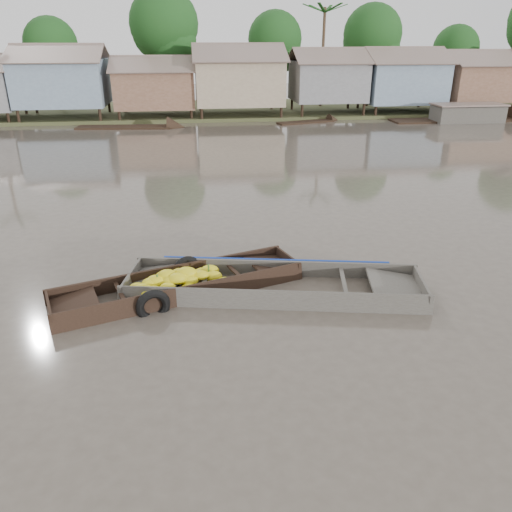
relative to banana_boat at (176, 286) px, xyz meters
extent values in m
plane|color=#4E453C|center=(1.72, -0.46, -0.19)|extent=(120.00, 120.00, 0.00)
cube|color=#384723|center=(1.72, 32.54, -0.19)|extent=(120.00, 12.00, 0.50)
cube|color=gray|center=(-8.78, 29.04, 2.51)|extent=(6.20, 5.20, 3.20)
cube|color=brown|center=(-8.78, 27.64, 4.56)|extent=(6.60, 3.02, 1.28)
cube|color=brown|center=(-8.78, 30.45, 4.56)|extent=(6.60, 3.02, 1.28)
cube|color=brown|center=(-2.08, 29.04, 2.01)|extent=(5.80, 4.60, 2.70)
cube|color=brown|center=(-2.08, 27.80, 3.81)|extent=(6.20, 2.67, 1.14)
cube|color=brown|center=(-2.08, 30.29, 3.81)|extent=(6.20, 2.67, 1.14)
cube|color=#9D886C|center=(4.22, 29.04, 2.46)|extent=(6.50, 5.30, 3.30)
cube|color=brown|center=(4.22, 27.61, 4.56)|extent=(6.90, 3.08, 1.31)
cube|color=brown|center=(4.22, 30.48, 4.56)|extent=(6.90, 3.08, 1.31)
cube|color=slate|center=(11.22, 29.04, 2.41)|extent=(5.40, 4.70, 2.90)
cube|color=brown|center=(11.22, 27.78, 4.31)|extent=(5.80, 2.73, 1.17)
cube|color=brown|center=(11.22, 30.31, 4.31)|extent=(5.80, 2.73, 1.17)
cube|color=gray|center=(17.22, 29.04, 2.31)|extent=(6.00, 5.00, 3.10)
cube|color=brown|center=(17.22, 27.69, 4.31)|extent=(6.40, 2.90, 1.24)
cube|color=brown|center=(17.22, 30.39, 4.31)|extent=(6.40, 2.90, 1.24)
cube|color=brown|center=(23.72, 29.04, 2.26)|extent=(5.70, 4.90, 2.80)
cube|color=brown|center=(23.72, 27.72, 4.11)|extent=(6.10, 2.85, 1.21)
cube|color=brown|center=(23.72, 30.37, 4.11)|extent=(6.10, 2.85, 1.21)
cylinder|color=#473323|center=(-10.28, 33.54, 2.26)|extent=(0.28, 0.28, 4.90)
sphere|color=#133E17|center=(-10.28, 33.54, 5.06)|extent=(4.20, 4.20, 4.20)
cylinder|color=#473323|center=(-1.28, 32.54, 2.96)|extent=(0.28, 0.28, 6.30)
sphere|color=#133E17|center=(-1.28, 32.54, 6.56)|extent=(5.40, 5.40, 5.40)
cylinder|color=#473323|center=(7.72, 33.54, 2.43)|extent=(0.28, 0.28, 5.25)
sphere|color=#133E17|center=(7.72, 33.54, 5.43)|extent=(4.50, 4.50, 4.50)
cylinder|color=#473323|center=(15.72, 32.54, 2.61)|extent=(0.28, 0.28, 5.60)
sphere|color=#133E17|center=(15.72, 32.54, 5.81)|extent=(4.80, 4.80, 4.80)
cylinder|color=#473323|center=(23.72, 33.54, 2.08)|extent=(0.28, 0.28, 4.55)
sphere|color=#133E17|center=(23.72, 33.54, 4.68)|extent=(3.90, 3.90, 3.90)
cylinder|color=#473323|center=(11.72, 33.04, 3.81)|extent=(0.24, 0.24, 8.00)
cube|color=black|center=(0.09, 0.04, -0.27)|extent=(6.09, 3.03, 0.08)
cube|color=black|center=(-0.12, 0.67, -0.03)|extent=(5.89, 2.13, 0.57)
cube|color=black|center=(0.30, -0.58, -0.03)|extent=(5.89, 2.13, 0.57)
cube|color=black|center=(2.95, 1.01, -0.03)|extent=(0.49, 1.29, 0.54)
cube|color=black|center=(2.45, 0.84, 0.04)|extent=(1.36, 1.43, 0.21)
cube|color=black|center=(-2.77, -0.92, -0.03)|extent=(0.49, 1.29, 0.54)
cube|color=black|center=(-2.28, -0.76, 0.04)|extent=(1.36, 1.43, 0.21)
cube|color=black|center=(-1.28, -0.42, 0.09)|extent=(0.51, 1.25, 0.05)
cube|color=black|center=(1.45, 0.51, 0.09)|extent=(0.51, 1.25, 0.05)
ellipsoid|color=yellow|center=(-0.20, 0.00, 0.29)|extent=(0.55, 0.46, 0.29)
ellipsoid|color=yellow|center=(0.26, 0.07, 0.30)|extent=(0.59, 0.49, 0.31)
ellipsoid|color=yellow|center=(0.65, 0.56, 0.05)|extent=(0.50, 0.42, 0.26)
ellipsoid|color=yellow|center=(0.09, 0.15, 0.27)|extent=(0.44, 0.37, 0.23)
ellipsoid|color=yellow|center=(-0.46, -0.08, 0.20)|extent=(0.58, 0.48, 0.30)
ellipsoid|color=yellow|center=(-0.55, -0.51, 0.03)|extent=(0.57, 0.47, 0.30)
ellipsoid|color=yellow|center=(-0.16, 0.25, 0.12)|extent=(0.47, 0.39, 0.25)
ellipsoid|color=yellow|center=(-0.51, -0.39, 0.08)|extent=(0.51, 0.43, 0.27)
ellipsoid|color=yellow|center=(-0.15, 0.19, 0.16)|extent=(0.51, 0.43, 0.27)
ellipsoid|color=yellow|center=(0.48, 0.11, 0.21)|extent=(0.53, 0.44, 0.28)
ellipsoid|color=yellow|center=(-0.31, 0.25, 0.17)|extent=(0.46, 0.38, 0.24)
ellipsoid|color=yellow|center=(-0.50, -0.49, 0.01)|extent=(0.56, 0.47, 0.29)
ellipsoid|color=yellow|center=(-0.71, -0.60, -0.04)|extent=(0.46, 0.38, 0.24)
ellipsoid|color=yellow|center=(-0.19, -0.35, 0.15)|extent=(0.44, 0.37, 0.23)
ellipsoid|color=yellow|center=(0.62, 0.04, 0.23)|extent=(0.45, 0.38, 0.24)
ellipsoid|color=yellow|center=(0.33, -0.08, 0.15)|extent=(0.50, 0.42, 0.26)
ellipsoid|color=yellow|center=(0.20, -0.04, 0.20)|extent=(0.52, 0.43, 0.27)
ellipsoid|color=yellow|center=(0.23, 0.49, 0.08)|extent=(0.50, 0.42, 0.26)
ellipsoid|color=yellow|center=(0.26, 0.54, 0.07)|extent=(0.48, 0.40, 0.25)
ellipsoid|color=yellow|center=(0.91, 0.16, 0.12)|extent=(0.53, 0.44, 0.28)
ellipsoid|color=yellow|center=(-0.91, -0.15, 0.06)|extent=(0.53, 0.44, 0.28)
ellipsoid|color=yellow|center=(-0.77, -0.29, 0.08)|extent=(0.58, 0.48, 0.30)
ellipsoid|color=yellow|center=(0.84, 0.55, 0.10)|extent=(0.57, 0.47, 0.30)
ellipsoid|color=yellow|center=(-0.11, -0.11, 0.20)|extent=(0.54, 0.45, 0.28)
ellipsoid|color=yellow|center=(-0.61, -0.41, 0.07)|extent=(0.58, 0.48, 0.30)
ellipsoid|color=yellow|center=(0.30, -0.27, 0.04)|extent=(0.47, 0.39, 0.25)
ellipsoid|color=yellow|center=(0.04, -0.15, 0.26)|extent=(0.55, 0.46, 0.29)
ellipsoid|color=yellow|center=(-0.85, -0.33, -0.01)|extent=(0.45, 0.37, 0.24)
ellipsoid|color=yellow|center=(-0.20, 0.10, 0.18)|extent=(0.51, 0.43, 0.27)
ellipsoid|color=yellow|center=(-0.60, -0.12, 0.17)|extent=(0.49, 0.41, 0.26)
ellipsoid|color=yellow|center=(1.19, 0.02, 0.01)|extent=(0.48, 0.40, 0.25)
ellipsoid|color=yellow|center=(-0.01, 0.16, 0.19)|extent=(0.55, 0.46, 0.29)
cylinder|color=#3F6626|center=(-0.43, -0.13, 0.29)|extent=(0.04, 0.04, 0.20)
cylinder|color=#3F6626|center=(0.29, 0.11, 0.29)|extent=(0.04, 0.04, 0.20)
cylinder|color=#3F6626|center=(0.81, 0.29, 0.29)|extent=(0.04, 0.04, 0.20)
torus|color=black|center=(0.26, 0.89, -0.01)|extent=(0.80, 0.44, 0.77)
torus|color=black|center=(-0.50, -0.94, -0.01)|extent=(0.83, 0.45, 0.81)
cube|color=#3F3B36|center=(2.39, -0.23, -0.27)|extent=(7.30, 2.83, 0.08)
cube|color=#3F3B36|center=(2.56, 0.63, -0.02)|extent=(7.20, 1.51, 0.58)
cube|color=#3F3B36|center=(2.23, -1.09, -0.02)|extent=(7.20, 1.51, 0.58)
cube|color=#3F3B36|center=(5.90, -0.89, -0.02)|extent=(0.39, 1.76, 0.55)
cube|color=#3F3B36|center=(5.29, -0.78, 0.05)|extent=(1.50, 1.74, 0.23)
cube|color=#3F3B36|center=(-1.11, 0.43, -0.02)|extent=(0.39, 1.76, 0.55)
cube|color=#3F3B36|center=(-0.50, 0.32, 0.05)|extent=(1.50, 1.74, 0.23)
cube|color=#3F3B36|center=(0.72, 0.08, 0.10)|extent=(0.42, 1.70, 0.05)
cube|color=#3F3B36|center=(4.07, -0.55, 0.10)|extent=(0.42, 1.70, 0.05)
cube|color=#665E54|center=(2.39, -0.23, -0.23)|extent=(5.60, 2.38, 0.02)
cube|color=navy|center=(2.57, 0.68, 0.20)|extent=(5.81, 1.18, 0.14)
torus|color=olive|center=(5.16, -1.05, -0.21)|extent=(0.41, 0.41, 0.06)
torus|color=olive|center=(5.16, -1.05, -0.17)|extent=(0.33, 0.33, 0.06)
cube|color=black|center=(8.80, 25.54, -0.24)|extent=(4.42, 2.15, 0.35)
cube|color=black|center=(20.20, 25.11, -0.24)|extent=(9.86, 2.23, 0.35)
cube|color=black|center=(-4.11, 24.88, -0.24)|extent=(6.59, 2.01, 0.35)
cube|color=black|center=(20.72, 24.54, 0.36)|extent=(5.00, 2.00, 1.20)
camera|label=1|loc=(0.60, -11.07, 5.61)|focal=35.00mm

